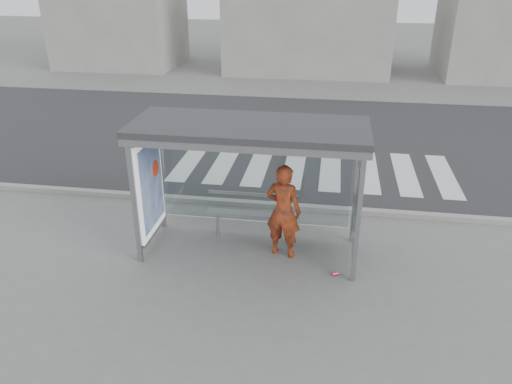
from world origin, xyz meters
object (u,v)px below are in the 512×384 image
bus_shelter (230,155)px  bench (252,214)px  person (283,211)px  soda_can (335,274)px

bus_shelter → bench: bearing=52.3°
bus_shelter → person: bus_shelter is taller
bus_shelter → bench: size_ratio=2.29×
person → bench: 0.93m
bus_shelter → soda_can: (2.06, -0.66, -1.95)m
bench → soda_can: size_ratio=14.59×
bus_shelter → soda_can: bus_shelter is taller
person → bus_shelter: bearing=9.1°
bus_shelter → person: bearing=-4.2°
bus_shelter → soda_can: bearing=-17.8°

